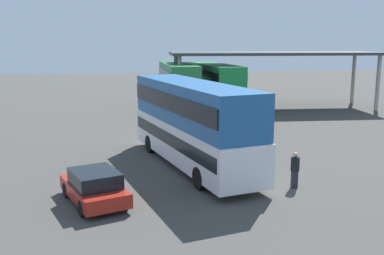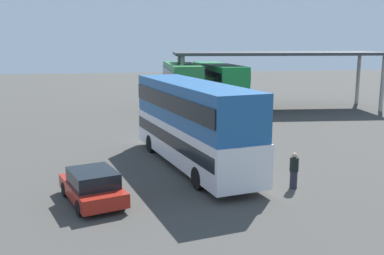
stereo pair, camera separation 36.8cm
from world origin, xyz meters
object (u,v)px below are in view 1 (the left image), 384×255
at_px(double_decker_mid_row, 215,84).
at_px(parked_hatchback, 94,187).
at_px(double_decker_near_canopy, 178,85).
at_px(pedestrian_waiting, 295,170).
at_px(double_decker_main, 192,121).

bearing_deg(double_decker_mid_row, parked_hatchback, 152.70).
distance_m(double_decker_near_canopy, pedestrian_waiting, 22.24).
distance_m(double_decker_main, pedestrian_waiting, 5.86).
xyz_separation_m(double_decker_mid_row, pedestrian_waiting, (-1.80, -23.15, -1.49)).
bearing_deg(parked_hatchback, double_decker_mid_row, -43.13).
distance_m(double_decker_main, double_decker_mid_row, 19.76).
relative_size(parked_hatchback, double_decker_near_canopy, 0.39).
bearing_deg(double_decker_near_canopy, double_decker_mid_row, -73.42).
bearing_deg(double_decker_mid_row, double_decker_main, 159.97).
height_order(parked_hatchback, pedestrian_waiting, pedestrian_waiting).
xyz_separation_m(parked_hatchback, pedestrian_waiting, (8.51, 0.33, 0.12)).
bearing_deg(double_decker_mid_row, double_decker_near_canopy, 102.34).
bearing_deg(parked_hatchback, double_decker_main, -65.59).
height_order(parked_hatchback, double_decker_mid_row, double_decker_mid_row).
bearing_deg(double_decker_main, parked_hatchback, 120.85).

